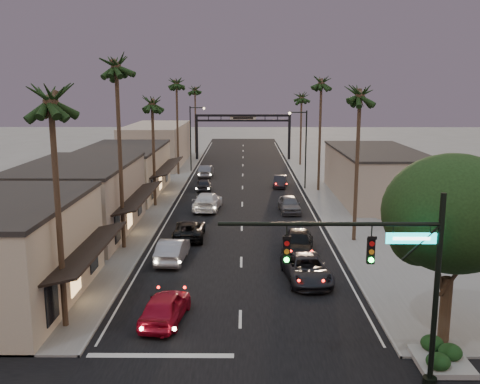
{
  "coord_description": "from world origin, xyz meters",
  "views": [
    {
      "loc": [
        0.18,
        -15.47,
        11.69
      ],
      "look_at": [
        -0.17,
        30.78,
        2.5
      ],
      "focal_mm": 40.0,
      "sensor_mm": 36.0,
      "label": 1
    }
  ],
  "objects_px": {
    "arch": "(243,125)",
    "palm_la": "(50,92)",
    "streetlight_left": "(192,133)",
    "palm_ra": "(360,89)",
    "palm_lc": "(152,99)",
    "palm_rb": "(321,79)",
    "oncoming_pickup": "(189,230)",
    "palm_rc": "(302,95)",
    "palm_ld": "(176,80)",
    "oncoming_silver": "(173,250)",
    "curbside_near": "(306,269)",
    "palm_far": "(195,87)",
    "palm_lb": "(116,61)",
    "traffic_signal": "(388,263)",
    "oncoming_red": "(165,307)",
    "corner_tree": "(455,218)",
    "streetlight_right": "(304,143)",
    "curbside_black": "(298,243)"
  },
  "relations": [
    {
      "from": "palm_lc",
      "to": "palm_rb",
      "type": "xyz_separation_m",
      "value": [
        17.2,
        8.0,
        1.95
      ]
    },
    {
      "from": "palm_lb",
      "to": "palm_lc",
      "type": "bearing_deg",
      "value": 90.0
    },
    {
      "from": "traffic_signal",
      "to": "palm_rb",
      "type": "xyz_separation_m",
      "value": [
        2.91,
        40.0,
        7.33
      ]
    },
    {
      "from": "arch",
      "to": "palm_lc",
      "type": "bearing_deg",
      "value": -104.2
    },
    {
      "from": "oncoming_pickup",
      "to": "palm_ra",
      "type": "bearing_deg",
      "value": 175.26
    },
    {
      "from": "corner_tree",
      "to": "palm_rb",
      "type": "relative_size",
      "value": 0.62
    },
    {
      "from": "arch",
      "to": "streetlight_right",
      "type": "relative_size",
      "value": 1.69
    },
    {
      "from": "palm_ra",
      "to": "oncoming_pickup",
      "type": "xyz_separation_m",
      "value": [
        -12.69,
        0.72,
        -10.75
      ]
    },
    {
      "from": "arch",
      "to": "palm_la",
      "type": "relative_size",
      "value": 1.15
    },
    {
      "from": "palm_ra",
      "to": "oncoming_silver",
      "type": "bearing_deg",
      "value": -160.16
    },
    {
      "from": "palm_la",
      "to": "curbside_near",
      "type": "distance_m",
      "value": 17.77
    },
    {
      "from": "palm_lc",
      "to": "curbside_near",
      "type": "xyz_separation_m",
      "value": [
        12.6,
        -20.46,
        -9.71
      ]
    },
    {
      "from": "palm_far",
      "to": "oncoming_red",
      "type": "xyz_separation_m",
      "value": [
        4.52,
        -68.27,
        -10.66
      ]
    },
    {
      "from": "palm_la",
      "to": "oncoming_pickup",
      "type": "height_order",
      "value": "palm_la"
    },
    {
      "from": "curbside_black",
      "to": "curbside_near",
      "type": "bearing_deg",
      "value": -82.78
    },
    {
      "from": "streetlight_left",
      "to": "oncoming_silver",
      "type": "bearing_deg",
      "value": -86.67
    },
    {
      "from": "palm_lc",
      "to": "palm_far",
      "type": "distance_m",
      "value": 42.01
    },
    {
      "from": "streetlight_left",
      "to": "oncoming_silver",
      "type": "height_order",
      "value": "streetlight_left"
    },
    {
      "from": "corner_tree",
      "to": "palm_lb",
      "type": "relative_size",
      "value": 0.58
    },
    {
      "from": "streetlight_left",
      "to": "palm_lc",
      "type": "relative_size",
      "value": 0.74
    },
    {
      "from": "arch",
      "to": "palm_rc",
      "type": "height_order",
      "value": "palm_rc"
    },
    {
      "from": "streetlight_left",
      "to": "palm_ra",
      "type": "xyz_separation_m",
      "value": [
        15.52,
        -34.0,
        6.11
      ]
    },
    {
      "from": "palm_ld",
      "to": "palm_rb",
      "type": "height_order",
      "value": "same"
    },
    {
      "from": "traffic_signal",
      "to": "palm_rb",
      "type": "relative_size",
      "value": 0.6
    },
    {
      "from": "streetlight_left",
      "to": "palm_ld",
      "type": "distance_m",
      "value": 7.88
    },
    {
      "from": "palm_la",
      "to": "palm_ld",
      "type": "relative_size",
      "value": 0.93
    },
    {
      "from": "palm_ld",
      "to": "curbside_black",
      "type": "relative_size",
      "value": 2.7
    },
    {
      "from": "streetlight_left",
      "to": "palm_ra",
      "type": "relative_size",
      "value": 0.68
    },
    {
      "from": "streetlight_left",
      "to": "palm_lb",
      "type": "height_order",
      "value": "palm_lb"
    },
    {
      "from": "palm_far",
      "to": "oncoming_pickup",
      "type": "height_order",
      "value": "palm_far"
    },
    {
      "from": "traffic_signal",
      "to": "palm_ra",
      "type": "bearing_deg",
      "value": 81.72
    },
    {
      "from": "palm_lc",
      "to": "palm_rb",
      "type": "bearing_deg",
      "value": 24.94
    },
    {
      "from": "corner_tree",
      "to": "palm_lc",
      "type": "relative_size",
      "value": 0.72
    },
    {
      "from": "palm_far",
      "to": "palm_lb",
      "type": "bearing_deg",
      "value": -90.31
    },
    {
      "from": "arch",
      "to": "palm_rb",
      "type": "xyz_separation_m",
      "value": [
        8.6,
        -26.0,
        6.88
      ]
    },
    {
      "from": "palm_ld",
      "to": "streetlight_left",
      "type": "bearing_deg",
      "value": 60.75
    },
    {
      "from": "oncoming_silver",
      "to": "curbside_black",
      "type": "bearing_deg",
      "value": -164.78
    },
    {
      "from": "palm_lb",
      "to": "oncoming_silver",
      "type": "distance_m",
      "value": 13.49
    },
    {
      "from": "palm_far",
      "to": "palm_ra",
      "type": "bearing_deg",
      "value": -72.62
    },
    {
      "from": "palm_lb",
      "to": "palm_far",
      "type": "distance_m",
      "value": 56.03
    },
    {
      "from": "palm_rc",
      "to": "oncoming_red",
      "type": "bearing_deg",
      "value": -102.85
    },
    {
      "from": "palm_lc",
      "to": "oncoming_silver",
      "type": "xyz_separation_m",
      "value": [
        3.94,
        -16.78,
        -9.69
      ]
    },
    {
      "from": "palm_la",
      "to": "palm_ra",
      "type": "bearing_deg",
      "value": 41.09
    },
    {
      "from": "streetlight_right",
      "to": "palm_la",
      "type": "bearing_deg",
      "value": -113.32
    },
    {
      "from": "palm_lc",
      "to": "palm_rc",
      "type": "xyz_separation_m",
      "value": [
        17.2,
        28.0,
        0.0
      ]
    },
    {
      "from": "palm_rc",
      "to": "oncoming_pickup",
      "type": "relative_size",
      "value": 2.43
    },
    {
      "from": "palm_rb",
      "to": "palm_rc",
      "type": "distance_m",
      "value": 20.09
    },
    {
      "from": "corner_tree",
      "to": "curbside_black",
      "type": "relative_size",
      "value": 1.67
    },
    {
      "from": "palm_la",
      "to": "curbside_near",
      "type": "xyz_separation_m",
      "value": [
        12.6,
        6.54,
        -10.69
      ]
    },
    {
      "from": "oncoming_silver",
      "to": "curbside_near",
      "type": "distance_m",
      "value": 9.41
    }
  ]
}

